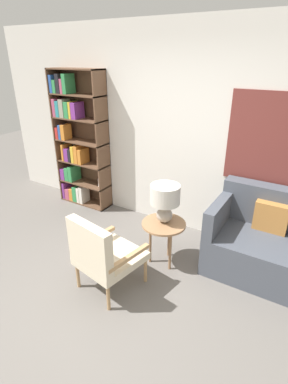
% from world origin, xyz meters
% --- Properties ---
extents(ground_plane, '(14.00, 14.00, 0.00)m').
position_xyz_m(ground_plane, '(0.00, 0.00, 0.00)').
color(ground_plane, '#66605B').
extents(wall_back, '(6.40, 0.08, 2.70)m').
position_xyz_m(wall_back, '(0.06, 2.03, 1.35)').
color(wall_back, silver).
rests_on(wall_back, ground_plane).
extents(bookshelf, '(0.88, 0.30, 2.11)m').
position_xyz_m(bookshelf, '(-1.68, 1.84, 1.01)').
color(bookshelf, brown).
rests_on(bookshelf, ground_plane).
extents(armchair, '(0.66, 0.71, 0.86)m').
position_xyz_m(armchair, '(-0.02, 0.36, 0.47)').
color(armchair, tan).
rests_on(armchair, ground_plane).
extents(couch, '(1.62, 0.85, 0.93)m').
position_xyz_m(couch, '(1.55, 1.59, 0.35)').
color(couch, '#474C56').
rests_on(couch, ground_plane).
extents(side_table, '(0.50, 0.50, 0.54)m').
position_xyz_m(side_table, '(0.29, 1.10, 0.48)').
color(side_table, '#99704C').
rests_on(side_table, ground_plane).
extents(table_lamp, '(0.33, 0.33, 0.45)m').
position_xyz_m(table_lamp, '(0.28, 1.13, 0.83)').
color(table_lamp, '#A59E93').
rests_on(table_lamp, side_table).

